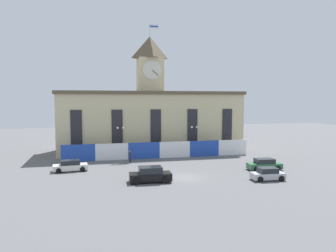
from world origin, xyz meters
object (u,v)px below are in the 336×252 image
object	(u,v)px
car_green_wagon	(264,165)
pedestrian	(130,156)
street_lamp_far_left	(194,134)
car_silver_hatch	(268,174)
car_white_taxi	(70,166)
car_black_suv	(150,175)
street_lamp_left	(120,136)

from	to	relation	value
car_green_wagon	pedestrian	size ratio (longest dim) A/B	2.63
street_lamp_far_left	car_silver_hatch	bearing A→B (deg)	-80.04
car_green_wagon	car_silver_hatch	size ratio (longest dim) A/B	1.18
car_green_wagon	car_white_taxi	bearing A→B (deg)	-6.91
car_white_taxi	street_lamp_far_left	bearing A→B (deg)	-164.06
car_black_suv	car_silver_hatch	distance (m)	14.08
car_white_taxi	car_silver_hatch	xyz separation A→B (m)	(23.35, -10.61, -0.00)
car_green_wagon	car_silver_hatch	world-z (taller)	car_green_wagon
car_green_wagon	car_white_taxi	xyz separation A→B (m)	(-25.93, 5.31, -0.02)
car_black_suv	car_silver_hatch	bearing A→B (deg)	173.74
car_black_suv	street_lamp_left	bearing A→B (deg)	-79.80
street_lamp_left	pedestrian	size ratio (longest dim) A/B	2.91
car_green_wagon	street_lamp_far_left	bearing A→B (deg)	-61.58
car_green_wagon	car_white_taxi	distance (m)	26.47
street_lamp_left	car_silver_hatch	world-z (taller)	street_lamp_left
car_white_taxi	car_silver_hatch	distance (m)	25.65
car_green_wagon	car_black_suv	world-z (taller)	car_black_suv
street_lamp_left	car_green_wagon	distance (m)	22.93
car_silver_hatch	street_lamp_left	bearing A→B (deg)	-45.11
car_black_suv	car_silver_hatch	world-z (taller)	car_black_suv
street_lamp_left	street_lamp_far_left	xyz separation A→B (m)	(12.62, -0.00, -0.08)
street_lamp_left	car_green_wagon	bearing A→B (deg)	-35.68
street_lamp_left	car_silver_hatch	xyz separation A→B (m)	(15.88, -18.55, -3.09)
street_lamp_left	car_white_taxi	world-z (taller)	street_lamp_left
car_black_suv	pedestrian	size ratio (longest dim) A/B	2.78
street_lamp_left	pedestrian	xyz separation A→B (m)	(1.15, -3.38, -2.80)
car_green_wagon	car_silver_hatch	distance (m)	5.89
car_black_suv	car_white_taxi	size ratio (longest dim) A/B	1.07
street_lamp_left	car_green_wagon	world-z (taller)	street_lamp_left
street_lamp_far_left	pedestrian	distance (m)	12.27
car_green_wagon	car_silver_hatch	bearing A→B (deg)	68.70
car_green_wagon	pedestrian	distance (m)	19.94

